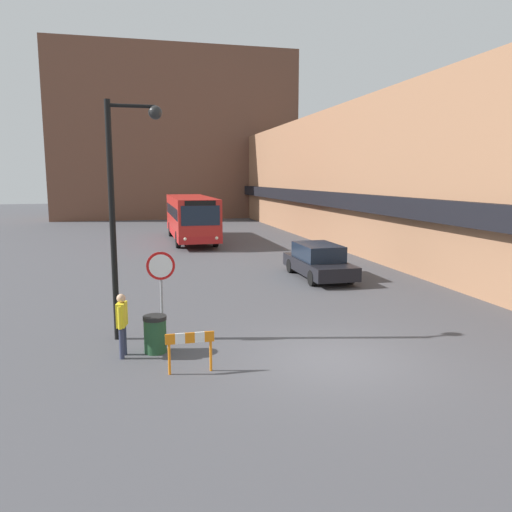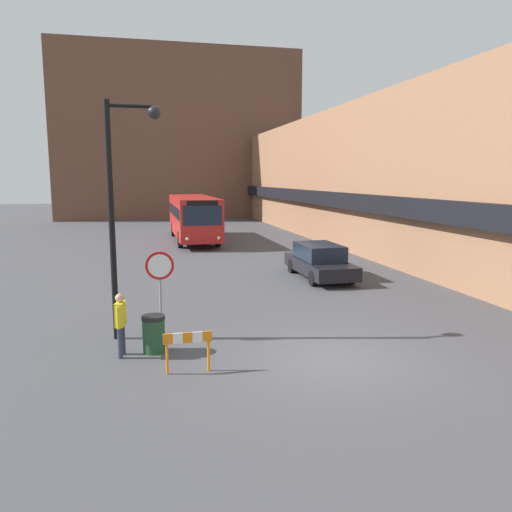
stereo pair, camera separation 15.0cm
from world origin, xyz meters
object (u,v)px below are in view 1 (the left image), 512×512
(stop_sign, at_px, (161,276))
(trash_bin, at_px, (155,334))
(street_lamp, at_px, (122,194))
(construction_barricade, at_px, (190,344))
(city_bus, at_px, (191,217))
(pedestrian, at_px, (122,319))
(parked_car_front, at_px, (318,261))

(stop_sign, bearing_deg, trash_bin, -103.52)
(street_lamp, relative_size, construction_barricade, 5.78)
(city_bus, relative_size, stop_sign, 4.41)
(pedestrian, height_order, construction_barricade, pedestrian)
(city_bus, relative_size, street_lamp, 1.69)
(construction_barricade, bearing_deg, trash_bin, 114.74)
(trash_bin, bearing_deg, city_bus, 81.46)
(parked_car_front, bearing_deg, stop_sign, -135.37)
(city_bus, distance_m, street_lamp, 21.47)
(stop_sign, distance_m, street_lamp, 2.39)
(street_lamp, height_order, construction_barricade, street_lamp)
(parked_car_front, distance_m, construction_barricade, 11.66)
(stop_sign, bearing_deg, city_bus, 81.68)
(city_bus, relative_size, pedestrian, 6.75)
(city_bus, height_order, stop_sign, city_bus)
(trash_bin, relative_size, construction_barricade, 0.86)
(city_bus, xyz_separation_m, trash_bin, (-3.35, -22.29, -1.20))
(pedestrian, bearing_deg, street_lamp, 7.96)
(trash_bin, xyz_separation_m, construction_barricade, (0.71, -1.55, 0.19))
(trash_bin, bearing_deg, parked_car_front, 47.35)
(pedestrian, xyz_separation_m, construction_barricade, (1.50, -1.41, -0.29))
(stop_sign, relative_size, construction_barricade, 2.21)
(stop_sign, height_order, pedestrian, stop_sign)
(construction_barricade, bearing_deg, pedestrian, 136.84)
(stop_sign, height_order, street_lamp, street_lamp)
(pedestrian, bearing_deg, parked_car_front, -33.19)
(city_bus, height_order, construction_barricade, city_bus)
(city_bus, height_order, pedestrian, city_bus)
(street_lamp, distance_m, pedestrian, 3.33)
(pedestrian, bearing_deg, city_bus, 1.41)
(street_lamp, bearing_deg, stop_sign, -21.70)
(city_bus, distance_m, pedestrian, 22.82)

